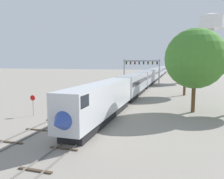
{
  "coord_description": "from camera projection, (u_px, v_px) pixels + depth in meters",
  "views": [
    {
      "loc": [
        11.12,
        -22.34,
        7.4
      ],
      "look_at": [
        1.0,
        12.0,
        3.0
      ],
      "focal_mm": 35.65,
      "sensor_mm": 36.0,
      "label": 1
    }
  ],
  "objects": [
    {
      "name": "ground_plane",
      "position": [
        74.0,
        128.0,
        25.29
      ],
      "size": [
        400.0,
        400.0,
        0.0
      ],
      "primitive_type": "plane",
      "color": "gray"
    },
    {
      "name": "track_main",
      "position": [
        151.0,
        82.0,
        81.84
      ],
      "size": [
        2.6,
        200.0,
        0.16
      ],
      "color": "slate",
      "rests_on": "ground"
    },
    {
      "name": "track_near",
      "position": [
        124.0,
        88.0,
        64.35
      ],
      "size": [
        2.6,
        160.0,
        0.16
      ],
      "color": "slate",
      "rests_on": "ground"
    },
    {
      "name": "passenger_train",
      "position": [
        154.0,
        74.0,
        90.77
      ],
      "size": [
        3.04,
        151.78,
        4.8
      ],
      "color": "silver",
      "rests_on": "ground"
    },
    {
      "name": "signal_gantry",
      "position": [
        141.0,
        66.0,
        72.3
      ],
      "size": [
        12.1,
        0.49,
        8.43
      ],
      "color": "#999BA0",
      "rests_on": "ground"
    },
    {
      "name": "water_tower",
      "position": [
        210.0,
        29.0,
        85.51
      ],
      "size": [
        9.05,
        9.05,
        26.13
      ],
      "color": "beige",
      "rests_on": "ground"
    },
    {
      "name": "stop_sign",
      "position": [
        33.0,
        102.0,
        30.8
      ],
      "size": [
        0.76,
        0.08,
        2.88
      ],
      "color": "gray",
      "rests_on": "ground"
    },
    {
      "name": "trackside_tree_mid",
      "position": [
        186.0,
        53.0,
        48.97
      ],
      "size": [
        7.55,
        7.55,
        13.12
      ],
      "color": "brown",
      "rests_on": "ground"
    },
    {
      "name": "trackside_tree_right",
      "position": [
        195.0,
        59.0,
        32.22
      ],
      "size": [
        8.71,
        8.71,
        12.27
      ],
      "color": "brown",
      "rests_on": "ground"
    }
  ]
}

